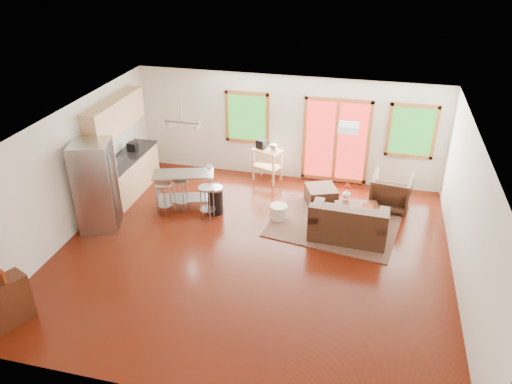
% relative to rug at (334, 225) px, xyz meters
% --- Properties ---
extents(floor, '(7.50, 7.00, 0.02)m').
position_rel_rug_xyz_m(floor, '(-1.44, -1.40, -0.02)').
color(floor, '#3C0E04').
rests_on(floor, ground).
extents(ceiling, '(7.50, 7.00, 0.02)m').
position_rel_rug_xyz_m(ceiling, '(-1.44, -1.40, 2.60)').
color(ceiling, white).
rests_on(ceiling, ground).
extents(back_wall, '(7.50, 0.02, 2.60)m').
position_rel_rug_xyz_m(back_wall, '(-1.44, 2.11, 1.29)').
color(back_wall, white).
rests_on(back_wall, ground).
extents(left_wall, '(0.02, 7.00, 2.60)m').
position_rel_rug_xyz_m(left_wall, '(-5.20, -1.40, 1.29)').
color(left_wall, white).
rests_on(left_wall, ground).
extents(right_wall, '(0.02, 7.00, 2.60)m').
position_rel_rug_xyz_m(right_wall, '(2.32, -1.40, 1.29)').
color(right_wall, white).
rests_on(right_wall, ground).
extents(front_wall, '(7.50, 0.02, 2.60)m').
position_rel_rug_xyz_m(front_wall, '(-1.44, -4.91, 1.29)').
color(front_wall, white).
rests_on(front_wall, ground).
extents(window_left, '(1.10, 0.05, 1.30)m').
position_rel_rug_xyz_m(window_left, '(-2.44, 2.06, 1.49)').
color(window_left, '#1C5518').
rests_on(window_left, back_wall).
extents(french_doors, '(1.60, 0.05, 2.10)m').
position_rel_rug_xyz_m(french_doors, '(-0.24, 2.06, 1.09)').
color(french_doors, '#B01F1A').
rests_on(french_doors, back_wall).
extents(window_right, '(1.10, 0.05, 1.30)m').
position_rel_rug_xyz_m(window_right, '(1.46, 2.06, 1.49)').
color(window_right, '#1C5518').
rests_on(window_right, back_wall).
extents(rug, '(2.89, 2.39, 0.03)m').
position_rel_rug_xyz_m(rug, '(0.00, 0.00, 0.00)').
color(rug, '#4D5A38').
rests_on(rug, floor).
extents(loveseat, '(1.58, 0.95, 0.82)m').
position_rel_rug_xyz_m(loveseat, '(0.31, -0.42, 0.31)').
color(loveseat, '#321D12').
rests_on(loveseat, floor).
extents(coffee_table, '(1.02, 0.75, 0.37)m').
position_rel_rug_xyz_m(coffee_table, '(0.45, 0.29, 0.30)').
color(coffee_table, '#3C1A0D').
rests_on(coffee_table, floor).
extents(armchair, '(0.95, 0.90, 0.87)m').
position_rel_rug_xyz_m(armchair, '(1.14, 1.10, 0.42)').
color(armchair, '#321D12').
rests_on(armchair, floor).
extents(ottoman, '(0.84, 0.84, 0.43)m').
position_rel_rug_xyz_m(ottoman, '(-0.40, 0.86, 0.20)').
color(ottoman, '#321D12').
rests_on(ottoman, floor).
extents(pouf, '(0.47, 0.47, 0.33)m').
position_rel_rug_xyz_m(pouf, '(-1.20, -0.02, 0.15)').
color(pouf, '#EAE9CF').
rests_on(pouf, floor).
extents(vase, '(0.22, 0.23, 0.32)m').
position_rel_rug_xyz_m(vase, '(0.18, 0.57, 0.50)').
color(vase, silver).
rests_on(vase, coffee_table).
extents(book, '(0.20, 0.06, 0.27)m').
position_rel_rug_xyz_m(book, '(0.58, 0.22, 0.52)').
color(book, maroon).
rests_on(book, coffee_table).
extents(cabinets, '(0.64, 2.24, 2.30)m').
position_rel_rug_xyz_m(cabinets, '(-4.93, 0.30, 0.91)').
color(cabinets, tan).
rests_on(cabinets, floor).
extents(refrigerator, '(0.95, 0.94, 1.92)m').
position_rel_rug_xyz_m(refrigerator, '(-4.78, -1.18, 0.95)').
color(refrigerator, '#B7BABC').
rests_on(refrigerator, floor).
extents(island, '(1.43, 0.91, 0.84)m').
position_rel_rug_xyz_m(island, '(-3.37, 0.02, 0.57)').
color(island, '#B7BABC').
rests_on(island, floor).
extents(cup, '(0.15, 0.13, 0.13)m').
position_rel_rug_xyz_m(cup, '(-2.79, 0.12, 1.00)').
color(cup, white).
rests_on(cup, island).
extents(bar_stool_a, '(0.44, 0.44, 0.74)m').
position_rel_rug_xyz_m(bar_stool_a, '(-3.68, -0.39, 0.54)').
color(bar_stool_a, '#B7BABC').
rests_on(bar_stool_a, floor).
extents(bar_stool_b, '(0.42, 0.42, 0.77)m').
position_rel_rug_xyz_m(bar_stool_b, '(-3.38, -0.15, 0.56)').
color(bar_stool_b, '#B7BABC').
rests_on(bar_stool_b, floor).
extents(bar_stool_c, '(0.41, 0.41, 0.78)m').
position_rel_rug_xyz_m(bar_stool_c, '(-2.70, -0.36, 0.56)').
color(bar_stool_c, '#B7BABC').
rests_on(bar_stool_c, floor).
extents(trash_can, '(0.45, 0.45, 0.64)m').
position_rel_rug_xyz_m(trash_can, '(-2.61, -0.08, 0.31)').
color(trash_can, black).
rests_on(trash_can, floor).
extents(kitchen_cart, '(0.80, 0.66, 1.05)m').
position_rel_rug_xyz_m(kitchen_cart, '(-1.88, 1.76, 0.71)').
color(kitchen_cart, tan).
rests_on(kitchen_cart, floor).
extents(ceiling_flush, '(0.35, 0.35, 0.12)m').
position_rel_rug_xyz_m(ceiling_flush, '(0.16, -0.80, 2.52)').
color(ceiling_flush, white).
rests_on(ceiling_flush, ceiling).
extents(pendant_light, '(0.80, 0.18, 0.79)m').
position_rel_rug_xyz_m(pendant_light, '(-3.34, 0.10, 1.88)').
color(pendant_light, gray).
rests_on(pendant_light, ceiling).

